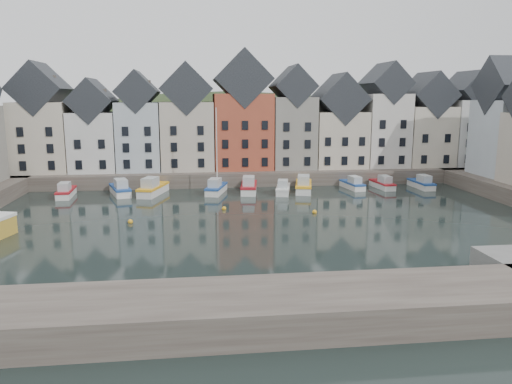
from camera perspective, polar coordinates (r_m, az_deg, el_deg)
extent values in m
plane|color=black|center=(50.53, 1.40, -3.93)|extent=(260.00, 260.00, 0.00)
cube|color=#433933|center=(79.55, -1.72, 2.26)|extent=(90.00, 16.00, 2.00)
cube|color=#433933|center=(29.05, -12.38, -13.61)|extent=(50.00, 6.00, 2.00)
ellipsoid|color=#202E17|center=(109.05, -2.91, -5.60)|extent=(153.60, 70.40, 64.00)
sphere|color=black|center=(99.59, -10.96, 8.26)|extent=(5.77, 5.77, 5.77)
sphere|color=black|center=(113.76, 9.51, 8.32)|extent=(5.27, 5.27, 5.27)
sphere|color=black|center=(109.78, 13.99, 7.94)|extent=(5.07, 5.07, 5.07)
sphere|color=black|center=(105.83, 4.79, 8.09)|extent=(5.01, 5.01, 5.01)
sphere|color=black|center=(109.48, -23.28, 6.69)|extent=(3.94, 3.94, 3.94)
sphere|color=black|center=(114.32, 11.26, 8.24)|extent=(5.21, 5.21, 5.21)
sphere|color=black|center=(107.46, -2.08, 8.43)|extent=(5.45, 5.45, 5.45)
sphere|color=black|center=(106.72, 18.13, 7.28)|extent=(4.49, 4.49, 4.49)
cube|color=beige|center=(79.68, -23.10, 5.79)|extent=(7.67, 8.00, 10.07)
cube|color=black|center=(79.46, -23.47, 10.76)|extent=(7.67, 8.16, 7.67)
cube|color=silver|center=(78.03, -17.91, 5.50)|extent=(6.56, 8.00, 8.61)
cube|color=black|center=(77.76, -18.17, 9.85)|extent=(6.56, 8.16, 6.56)
cube|color=#AEB9C1|center=(77.01, -13.14, 6.20)|extent=(6.20, 8.00, 10.02)
cube|color=black|center=(76.78, -13.35, 11.07)|extent=(6.20, 8.16, 6.20)
cube|color=#B8AC9B|center=(76.57, -7.82, 6.38)|extent=(7.70, 8.00, 10.08)
cube|color=black|center=(76.35, -7.96, 11.58)|extent=(7.70, 8.16, 7.70)
cube|color=#A5452F|center=(76.85, -1.56, 6.94)|extent=(8.69, 8.00, 11.28)
cube|color=black|center=(76.71, -1.59, 12.76)|extent=(8.69, 8.16, 8.69)
cube|color=gray|center=(77.96, 4.13, 6.79)|extent=(6.43, 8.00, 10.78)
cube|color=black|center=(77.78, 4.20, 11.93)|extent=(6.43, 8.16, 6.43)
cube|color=beige|center=(79.76, 9.31, 5.97)|extent=(7.88, 8.00, 8.56)
cube|color=black|center=(79.49, 9.44, 10.44)|extent=(7.88, 8.16, 7.88)
cube|color=beige|center=(82.01, 14.30, 6.86)|extent=(6.50, 8.00, 11.27)
cube|color=black|center=(81.86, 14.54, 11.92)|extent=(6.50, 8.16, 6.50)
cube|color=beige|center=(84.85, 18.72, 6.09)|extent=(7.23, 8.00, 9.32)
cube|color=black|center=(84.62, 18.99, 10.44)|extent=(7.23, 8.16, 7.23)
cube|color=silver|center=(87.98, 22.79, 6.29)|extent=(6.18, 8.00, 10.32)
cube|color=black|center=(87.80, 23.12, 10.64)|extent=(6.18, 8.16, 6.18)
cube|color=#AEB9C1|center=(77.86, 26.85, 5.50)|extent=(7.47, 8.00, 10.38)
sphere|color=gold|center=(57.84, -3.68, -1.89)|extent=(0.50, 0.50, 0.50)
sphere|color=gold|center=(56.38, 6.71, -2.28)|extent=(0.50, 0.50, 0.50)
sphere|color=gold|center=(53.35, -14.16, -3.30)|extent=(0.50, 0.50, 0.50)
cube|color=silver|center=(69.80, -20.86, -0.23)|extent=(1.99, 5.68, 1.03)
cube|color=maroon|center=(69.71, -20.89, 0.22)|extent=(2.09, 5.80, 0.23)
cube|color=#A8AEB0|center=(68.80, -21.05, 0.55)|extent=(1.43, 2.31, 1.12)
cube|color=silver|center=(69.05, -15.26, 0.02)|extent=(3.66, 6.54, 1.15)
cube|color=navy|center=(68.94, -15.29, 0.53)|extent=(3.80, 6.69, 0.26)
cube|color=#A8AEB0|center=(67.92, -15.19, 0.92)|extent=(2.14, 2.83, 1.25)
cube|color=silver|center=(68.15, -11.65, 0.07)|extent=(3.85, 7.10, 1.25)
cube|color=gold|center=(68.03, -11.67, 0.63)|extent=(3.99, 7.26, 0.28)
cube|color=#A8AEB0|center=(66.98, -12.00, 1.05)|extent=(2.28, 3.05, 1.36)
cube|color=silver|center=(67.81, -4.56, 0.17)|extent=(3.29, 6.23, 1.10)
cube|color=navy|center=(67.70, -4.56, 0.66)|extent=(3.42, 6.38, 0.25)
cube|color=#A8AEB0|center=(66.74, -4.74, 1.03)|extent=(1.97, 2.67, 1.19)
cylinder|color=silver|center=(67.57, -4.52, 4.95)|extent=(0.14, 0.14, 10.95)
cube|color=silver|center=(68.27, -0.81, 0.30)|extent=(2.84, 6.73, 1.20)
cube|color=maroon|center=(68.15, -0.82, 0.84)|extent=(2.96, 6.87, 0.27)
cube|color=#A8AEB0|center=(67.08, -0.84, 1.24)|extent=(1.87, 2.79, 1.30)
cube|color=silver|center=(67.63, 3.12, 0.13)|extent=(2.82, 5.68, 1.00)
cube|color=silver|center=(67.53, 3.12, 0.58)|extent=(2.93, 5.80, 0.23)
cube|color=#A8AEB0|center=(66.63, 3.09, 0.92)|extent=(1.73, 2.41, 1.09)
cube|color=silver|center=(69.19, 5.45, 0.40)|extent=(3.44, 6.96, 1.23)
cube|color=gold|center=(69.07, 5.46, 0.95)|extent=(3.58, 7.12, 0.28)
cube|color=#A8AEB0|center=(67.97, 5.46, 1.36)|extent=(2.11, 2.95, 1.34)
cube|color=silver|center=(72.24, 10.93, 0.63)|extent=(2.29, 5.47, 0.97)
cube|color=navy|center=(72.15, 10.94, 1.05)|extent=(2.39, 5.59, 0.22)
cube|color=#A8AEB0|center=(71.35, 11.23, 1.36)|extent=(1.51, 2.27, 1.06)
cube|color=silver|center=(73.49, 14.21, 0.67)|extent=(2.07, 5.50, 0.99)
cube|color=maroon|center=(73.40, 14.23, 1.09)|extent=(2.17, 5.62, 0.22)
cube|color=#A8AEB0|center=(72.60, 14.53, 1.40)|extent=(1.44, 2.25, 1.08)
cube|color=silver|center=(75.26, 18.33, 0.70)|extent=(1.84, 5.62, 1.02)
cube|color=navy|center=(75.17, 18.36, 1.11)|extent=(1.94, 5.74, 0.23)
cube|color=#A8AEB0|center=(74.35, 18.67, 1.43)|extent=(1.37, 2.27, 1.12)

